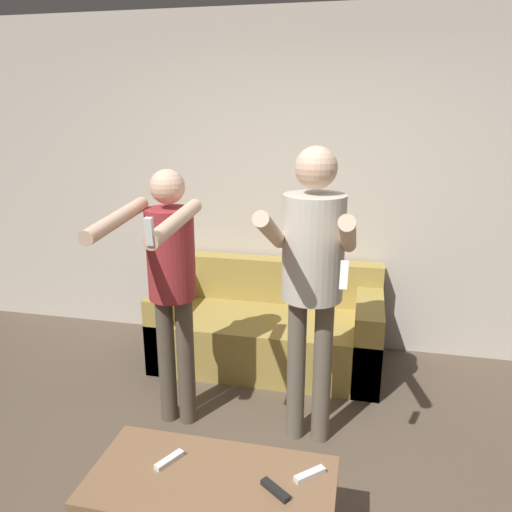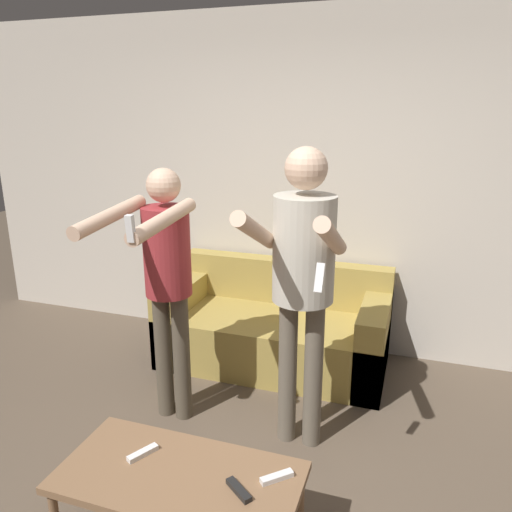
# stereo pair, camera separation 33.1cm
# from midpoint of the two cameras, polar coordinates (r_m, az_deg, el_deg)

# --- Properties ---
(wall_back) EXTENTS (6.40, 0.06, 2.70)m
(wall_back) POSITION_cam_midpoint_polar(r_m,az_deg,el_deg) (4.06, 3.70, 7.86)
(wall_back) COLOR beige
(wall_back) RESTS_ON ground_plane
(couch) EXTENTS (1.74, 0.82, 0.77)m
(couch) POSITION_cam_midpoint_polar(r_m,az_deg,el_deg) (4.01, -0.91, -8.42)
(couch) COLOR #AD9347
(couch) RESTS_ON ground_plane
(person_standing_left) EXTENTS (0.41, 0.79, 1.64)m
(person_standing_left) POSITION_cam_midpoint_polar(r_m,az_deg,el_deg) (3.04, -12.93, -1.96)
(person_standing_left) COLOR brown
(person_standing_left) RESTS_ON ground_plane
(person_standing_right) EXTENTS (0.47, 0.73, 1.78)m
(person_standing_right) POSITION_cam_midpoint_polar(r_m,az_deg,el_deg) (2.77, 3.09, -1.06)
(person_standing_right) COLOR #6B6051
(person_standing_right) RESTS_ON ground_plane
(coffee_table) EXTENTS (1.07, 0.53, 0.43)m
(coffee_table) POSITION_cam_midpoint_polar(r_m,az_deg,el_deg) (2.41, -9.50, -24.68)
(coffee_table) COLOR #846042
(coffee_table) RESTS_ON ground_plane
(remote_near) EXTENTS (0.14, 0.12, 0.02)m
(remote_near) POSITION_cam_midpoint_polar(r_m,az_deg,el_deg) (2.29, -2.34, -25.29)
(remote_near) COLOR black
(remote_near) RESTS_ON coffee_table
(remote_mid) EXTENTS (0.10, 0.15, 0.02)m
(remote_mid) POSITION_cam_midpoint_polar(r_m,az_deg,el_deg) (2.49, -13.94, -21.82)
(remote_mid) COLOR white
(remote_mid) RESTS_ON coffee_table
(remote_far) EXTENTS (0.13, 0.13, 0.02)m
(remote_far) POSITION_cam_midpoint_polar(r_m,az_deg,el_deg) (2.36, 1.83, -23.81)
(remote_far) COLOR white
(remote_far) RESTS_ON coffee_table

